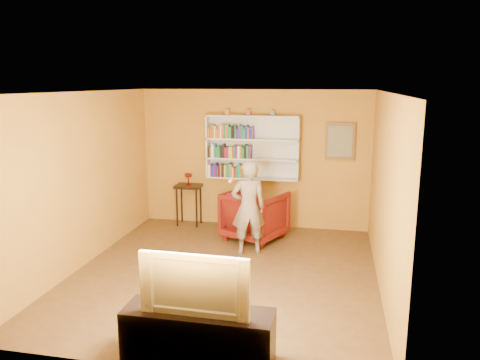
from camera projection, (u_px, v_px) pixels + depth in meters
name	position (u px, v px, depth m)	size (l,w,h in m)	color
room_shell	(224.00, 208.00, 6.87)	(5.30, 5.80, 2.88)	#4F3519
bookshelf	(253.00, 147.00, 9.07)	(1.80, 0.29, 1.23)	silver
books_row_lower	(227.00, 171.00, 9.15)	(0.73, 0.19, 0.27)	white
books_row_middle	(230.00, 152.00, 9.06)	(0.85, 0.19, 0.26)	black
books_row_upper	(230.00, 132.00, 8.99)	(0.89, 0.19, 0.27)	#AF5E23
ornament_left	(227.00, 112.00, 8.97)	(0.08, 0.08, 0.11)	#AD7031
ornament_centre	(249.00, 112.00, 8.88)	(0.08, 0.08, 0.11)	#A23643
ornament_right	(273.00, 113.00, 8.80)	(0.07, 0.07, 0.10)	slate
framed_painting	(340.00, 141.00, 8.76)	(0.55, 0.05, 0.70)	brown
console_table	(189.00, 192.00, 9.35)	(0.50, 0.39, 0.83)	black
ruby_lustre	(188.00, 176.00, 9.29)	(0.15, 0.14, 0.24)	maroon
armchair	(255.00, 215.00, 8.54)	(0.96, 0.99, 0.90)	#4D0605
person	(249.00, 208.00, 7.76)	(0.58, 0.38, 1.58)	#7D6C5B
game_remote	(231.00, 180.00, 7.42)	(0.04, 0.15, 0.04)	white
tv_cabinet	(198.00, 335.00, 4.82)	(1.56, 0.47, 0.56)	black
television	(197.00, 281.00, 4.70)	(1.12, 0.15, 0.65)	black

